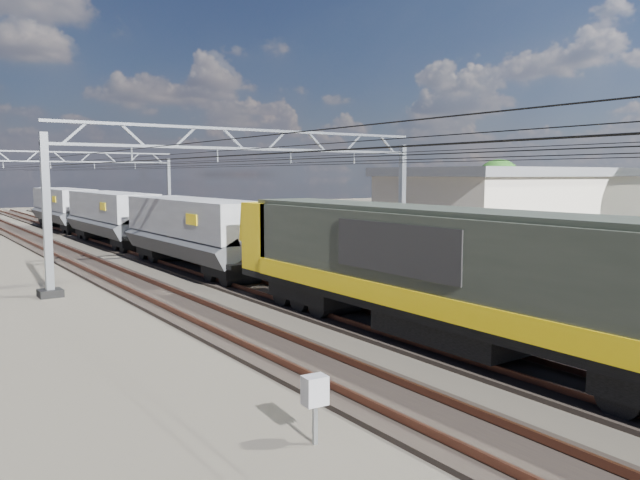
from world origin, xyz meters
TOP-DOWN VIEW (x-y plane):
  - ground at (0.00, 0.00)m, footprint 160.00×160.00m
  - track_outer_west at (-6.00, 0.00)m, footprint 2.60×140.00m
  - track_loco at (-2.00, 0.00)m, footprint 2.60×140.00m
  - track_inner_east at (2.00, 0.00)m, footprint 2.60×140.00m
  - track_outer_east at (6.00, 0.00)m, footprint 2.60×140.00m
  - catenary_gantry_mid at (0.00, 4.00)m, footprint 19.90×0.90m
  - catenary_gantry_far at (0.00, 40.00)m, footprint 19.90×0.90m
  - overhead_wires at (0.00, 8.00)m, footprint 12.03×140.00m
  - locomotive at (-2.00, -10.84)m, footprint 2.76×21.10m
  - hopper_wagon_lead at (-2.00, 6.85)m, footprint 3.38×13.00m
  - hopper_wagon_mid at (-2.00, 21.05)m, footprint 3.38×13.00m
  - hopper_wagon_third at (-2.00, 35.25)m, footprint 3.38×13.00m
  - trackside_cabinet at (-8.48, -13.56)m, footprint 0.45×0.36m
  - industrial_shed at (22.00, 6.00)m, footprint 18.60×10.60m
  - tree_far at (30.32, 13.79)m, footprint 4.79×4.39m

SIDE VIEW (x-z plane):
  - ground at x=0.00m, z-range 0.00..0.00m
  - track_outer_west at x=-6.00m, z-range -0.08..0.22m
  - track_loco at x=-2.00m, z-range -0.08..0.22m
  - track_inner_east at x=2.00m, z-range -0.08..0.22m
  - track_outer_east at x=6.00m, z-range -0.08..0.22m
  - trackside_cabinet at x=-8.48m, z-range 0.34..1.62m
  - hopper_wagon_lead at x=-2.00m, z-range 0.60..3.86m
  - hopper_wagon_mid at x=-2.00m, z-range 0.60..3.86m
  - hopper_wagon_third at x=-2.00m, z-range 0.60..3.86m
  - locomotive at x=-2.00m, z-range 0.52..4.14m
  - industrial_shed at x=22.00m, z-range 0.03..5.43m
  - catenary_gantry_mid at x=0.00m, z-range 0.35..7.46m
  - catenary_gantry_far at x=0.00m, z-range 0.35..7.46m
  - tree_far at x=30.32m, z-range 0.85..7.13m
  - overhead_wires at x=0.00m, z-range 5.48..6.02m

